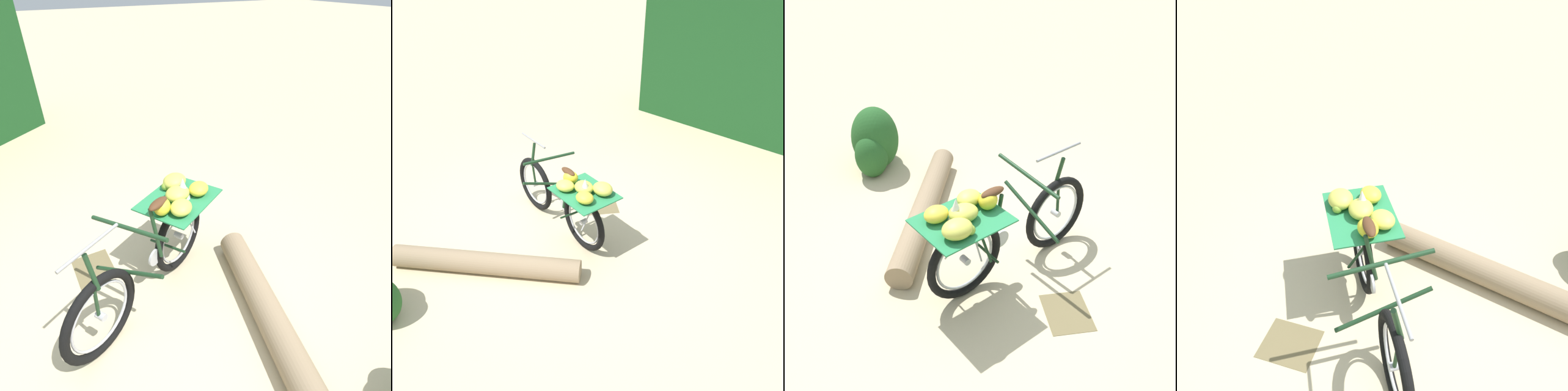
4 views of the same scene
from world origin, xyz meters
TOP-DOWN VIEW (x-y plane):
  - ground_plane at (0.00, 0.00)m, footprint 60.00×60.00m
  - bicycle at (-0.05, 0.05)m, footprint 1.15×1.69m
  - fallen_log at (0.90, 0.64)m, footprint 2.10×0.80m
  - shrub_cluster at (2.04, 1.15)m, footprint 0.80×0.55m
  - leaf_litter_patch at (-0.58, -0.42)m, footprint 0.44×0.36m

SIDE VIEW (x-z plane):
  - ground_plane at x=0.00m, z-range 0.00..0.00m
  - leaf_litter_patch at x=-0.58m, z-range 0.00..0.01m
  - fallen_log at x=0.90m, z-range 0.00..0.25m
  - shrub_cluster at x=2.04m, z-range -0.05..0.72m
  - bicycle at x=-0.05m, z-range 0.00..1.03m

